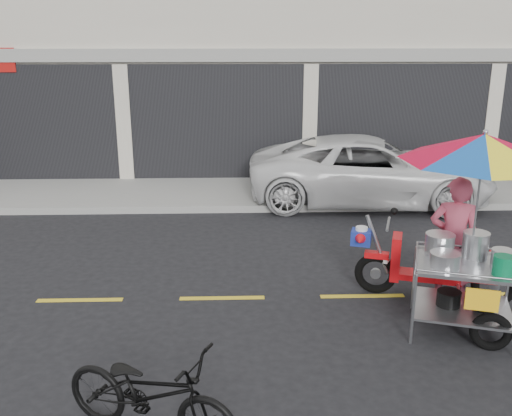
{
  "coord_description": "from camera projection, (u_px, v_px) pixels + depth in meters",
  "views": [
    {
      "loc": [
        -1.76,
        -7.35,
        3.6
      ],
      "look_at": [
        -1.5,
        0.6,
        1.15
      ],
      "focal_mm": 40.0,
      "sensor_mm": 36.0,
      "label": 1
    }
  ],
  "objects": [
    {
      "name": "ground",
      "position": [
        362.0,
        296.0,
        8.13
      ],
      "size": [
        90.0,
        90.0,
        0.0
      ],
      "primitive_type": "plane",
      "color": "black"
    },
    {
      "name": "sidewalk",
      "position": [
        313.0,
        190.0,
        13.36
      ],
      "size": [
        45.0,
        3.0,
        0.15
      ],
      "primitive_type": "cube",
      "color": "gray",
      "rests_on": "ground"
    },
    {
      "name": "shophouse_block",
      "position": [
        389.0,
        11.0,
        17.09
      ],
      "size": [
        36.0,
        8.11,
        10.4
      ],
      "color": "beige",
      "rests_on": "ground"
    },
    {
      "name": "centerline",
      "position": [
        362.0,
        296.0,
        8.13
      ],
      "size": [
        42.0,
        0.1,
        0.01
      ],
      "primitive_type": "cube",
      "color": "gold",
      "rests_on": "ground"
    },
    {
      "name": "white_pickup",
      "position": [
        370.0,
        170.0,
        12.43
      ],
      "size": [
        5.44,
        2.89,
        1.46
      ],
      "primitive_type": "imported",
      "rotation": [
        0.0,
        0.0,
        1.48
      ],
      "color": "silver",
      "rests_on": "ground"
    },
    {
      "name": "near_bicycle",
      "position": [
        150.0,
        393.0,
        5.17
      ],
      "size": [
        1.89,
        1.32,
        0.94
      ],
      "primitive_type": "imported",
      "rotation": [
        0.0,
        0.0,
        1.14
      ],
      "color": "black",
      "rests_on": "ground"
    },
    {
      "name": "food_vendor_rig",
      "position": [
        467.0,
        201.0,
        7.05
      ],
      "size": [
        2.51,
        2.52,
        2.55
      ],
      "rotation": [
        0.0,
        0.0,
        -0.3
      ],
      "color": "black",
      "rests_on": "ground"
    }
  ]
}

